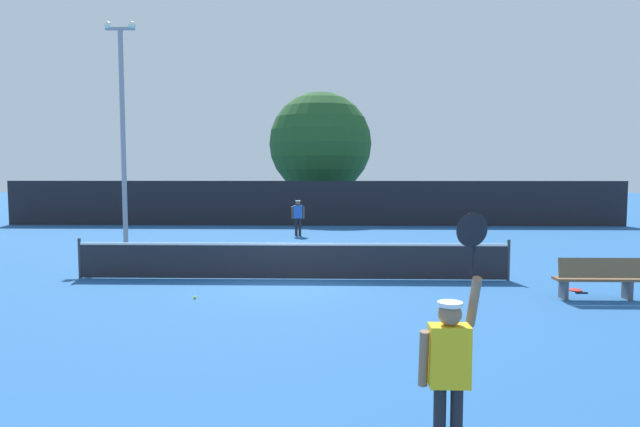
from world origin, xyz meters
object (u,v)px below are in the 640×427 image
(tennis_ball, at_px, (195,297))
(light_pole, at_px, (123,120))
(player_serving, at_px, (450,358))
(player_receiving, at_px, (298,214))
(spare_racket, at_px, (576,290))
(large_tree, at_px, (320,144))
(courtside_bench, at_px, (597,278))
(parked_car_near, at_px, (270,203))

(tennis_ball, relative_size, light_pole, 0.01)
(player_serving, xyz_separation_m, player_receiving, (-2.70, 18.92, -0.11))
(light_pole, bearing_deg, spare_racket, -29.17)
(spare_racket, xyz_separation_m, large_tree, (-6.62, 20.88, 4.51))
(spare_racket, height_order, courtside_bench, courtside_bench)
(player_receiving, xyz_separation_m, light_pole, (-6.39, -3.37, 3.82))
(spare_racket, relative_size, parked_car_near, 0.12)
(light_pole, relative_size, parked_car_near, 1.90)
(player_receiving, bearing_deg, spare_racket, 123.66)
(player_receiving, distance_m, spare_racket, 13.28)
(player_serving, bearing_deg, parked_car_near, 99.84)
(large_tree, bearing_deg, player_receiving, -94.22)
(player_serving, xyz_separation_m, spare_racket, (4.64, 7.89, -1.04))
(player_serving, relative_size, large_tree, 0.32)
(player_receiving, relative_size, large_tree, 0.20)
(tennis_ball, distance_m, parked_car_near, 24.50)
(player_serving, bearing_deg, large_tree, 93.93)
(tennis_ball, distance_m, light_pole, 11.06)
(tennis_ball, height_order, large_tree, large_tree)
(spare_racket, relative_size, large_tree, 0.07)
(light_pole, bearing_deg, courtside_bench, -31.80)
(player_serving, xyz_separation_m, tennis_ball, (-4.20, 6.83, -1.03))
(spare_racket, xyz_separation_m, light_pole, (-13.73, 7.66, 4.75))
(player_serving, bearing_deg, spare_racket, 59.53)
(light_pole, xyz_separation_m, large_tree, (7.11, 13.22, -0.23))
(player_receiving, bearing_deg, tennis_ball, 82.92)
(courtside_bench, distance_m, large_tree, 23.12)
(light_pole, bearing_deg, large_tree, 61.71)
(light_pole, bearing_deg, player_serving, -59.70)
(spare_racket, bearing_deg, large_tree, 107.58)
(player_serving, relative_size, light_pole, 0.29)
(courtside_bench, xyz_separation_m, light_pole, (-13.79, 8.55, 4.29))
(tennis_ball, distance_m, large_tree, 22.50)
(player_serving, distance_m, tennis_ball, 8.09)
(light_pole, bearing_deg, parked_car_near, 76.90)
(large_tree, bearing_deg, courtside_bench, -72.95)
(tennis_ball, relative_size, courtside_bench, 0.04)
(player_serving, xyz_separation_m, parked_car_near, (-5.43, 31.29, -0.28))
(player_receiving, bearing_deg, light_pole, 27.79)
(courtside_bench, distance_m, parked_car_near, 26.31)
(player_serving, relative_size, courtside_bench, 1.36)
(tennis_ball, bearing_deg, courtside_bench, 1.10)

